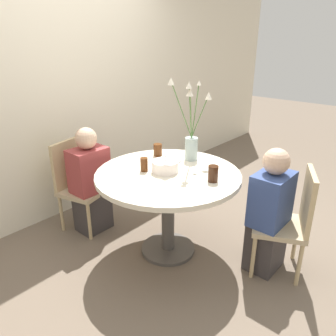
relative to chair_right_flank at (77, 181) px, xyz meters
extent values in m
plane|color=#6B5B4C|center=(0.25, -0.96, -0.49)|extent=(16.00, 16.00, 0.00)
cube|color=beige|center=(0.25, 0.40, 0.81)|extent=(8.00, 0.05, 2.60)
cylinder|color=beige|center=(0.25, -0.96, 0.25)|extent=(1.19, 1.19, 0.04)
cylinder|color=#4C4742|center=(0.25, -0.96, -0.11)|extent=(0.11, 0.11, 0.69)
cylinder|color=#4C4742|center=(0.25, -0.96, -0.47)|extent=(0.48, 0.48, 0.03)
cube|color=tan|center=(0.02, -0.08, -0.09)|extent=(0.49, 0.49, 0.04)
cube|color=tan|center=(-0.03, 0.10, 0.16)|extent=(0.38, 0.13, 0.46)
cylinder|color=tan|center=(-0.10, -0.29, -0.30)|extent=(0.03, 0.03, 0.38)
cylinder|color=tan|center=(0.23, -0.20, -0.30)|extent=(0.03, 0.03, 0.38)
cylinder|color=tan|center=(-0.19, 0.04, -0.30)|extent=(0.03, 0.03, 0.38)
cylinder|color=tan|center=(0.14, 0.13, -0.30)|extent=(0.03, 0.03, 0.38)
cube|color=tan|center=(0.65, -1.77, -0.09)|extent=(0.53, 0.53, 0.04)
cube|color=tan|center=(0.73, -1.94, 0.16)|extent=(0.36, 0.20, 0.46)
cylinder|color=tan|center=(0.73, -1.55, -0.30)|extent=(0.03, 0.03, 0.38)
cylinder|color=tan|center=(0.42, -1.69, -0.30)|extent=(0.03, 0.03, 0.38)
cylinder|color=tan|center=(0.87, -1.85, -0.30)|extent=(0.03, 0.03, 0.38)
cylinder|color=tan|center=(0.57, -2.00, -0.30)|extent=(0.03, 0.03, 0.38)
cylinder|color=white|center=(0.26, -0.92, 0.32)|extent=(0.22, 0.22, 0.09)
cylinder|color=#E54C4C|center=(0.26, -0.92, 0.39)|extent=(0.01, 0.01, 0.04)
cylinder|color=#9EB2AD|center=(0.62, -0.91, 0.37)|extent=(0.12, 0.12, 0.20)
cylinder|color=#4C7538|center=(0.65, -0.92, 0.71)|extent=(0.07, 0.03, 0.47)
cone|color=silver|center=(0.68, -0.93, 0.95)|extent=(0.04, 0.04, 0.04)
cylinder|color=#4C7538|center=(0.67, -0.96, 0.66)|extent=(0.11, 0.10, 0.37)
cone|color=silver|center=(0.72, -1.00, 0.84)|extent=(0.06, 0.06, 0.06)
cylinder|color=#4C7538|center=(0.54, -0.86, 0.72)|extent=(0.17, 0.11, 0.50)
cone|color=silver|center=(0.45, -0.81, 0.97)|extent=(0.06, 0.06, 0.06)
cylinder|color=#4C7538|center=(0.54, -0.96, 0.69)|extent=(0.16, 0.09, 0.43)
cone|color=silver|center=(0.46, -1.00, 0.90)|extent=(0.06, 0.06, 0.06)
cylinder|color=#4C7538|center=(0.53, -0.96, 0.72)|extent=(0.18, 0.10, 0.48)
cone|color=silver|center=(0.45, -1.00, 0.96)|extent=(0.05, 0.05, 0.05)
cylinder|color=silver|center=(0.47, -0.78, 0.28)|extent=(0.21, 0.21, 0.01)
cylinder|color=#51280F|center=(0.15, -0.79, 0.33)|extent=(0.06, 0.06, 0.12)
cylinder|color=#51280F|center=(0.50, -0.62, 0.33)|extent=(0.08, 0.08, 0.11)
cylinder|color=#33190C|center=(0.35, -1.33, 0.34)|extent=(0.08, 0.08, 0.13)
cube|color=#383333|center=(0.04, -0.16, -0.28)|extent=(0.31, 0.24, 0.42)
cube|color=#993838|center=(0.04, -0.16, 0.14)|extent=(0.34, 0.24, 0.42)
sphere|color=#D1A889|center=(0.04, -0.16, 0.45)|extent=(0.20, 0.20, 0.20)
cube|color=#383333|center=(0.61, -1.70, -0.28)|extent=(0.31, 0.24, 0.42)
cube|color=#33477F|center=(0.61, -1.70, 0.14)|extent=(0.34, 0.24, 0.42)
sphere|color=#D1A889|center=(0.61, -1.70, 0.45)|extent=(0.20, 0.20, 0.20)
camera|label=1|loc=(-1.61, -2.58, 1.31)|focal=35.00mm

